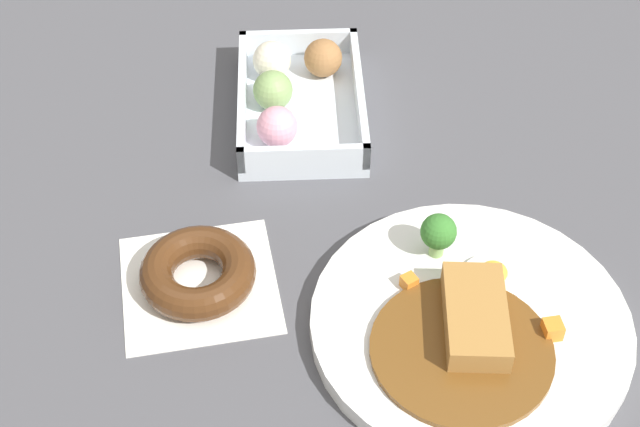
# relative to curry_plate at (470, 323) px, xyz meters

# --- Properties ---
(ground_plane) EXTENTS (1.60, 1.60, 0.00)m
(ground_plane) POSITION_rel_curry_plate_xyz_m (-0.13, -0.07, -0.01)
(ground_plane) COLOR #4C4C51
(curry_plate) EXTENTS (0.29, 0.29, 0.07)m
(curry_plate) POSITION_rel_curry_plate_xyz_m (0.00, 0.00, 0.00)
(curry_plate) COLOR white
(curry_plate) RESTS_ON ground_plane
(donut_box) EXTENTS (0.21, 0.14, 0.06)m
(donut_box) POSITION_rel_curry_plate_xyz_m (-0.32, -0.15, 0.01)
(donut_box) COLOR silver
(donut_box) RESTS_ON ground_plane
(chocolate_ring_donut) EXTENTS (0.16, 0.16, 0.03)m
(chocolate_ring_donut) POSITION_rel_curry_plate_xyz_m (-0.07, -0.24, 0.00)
(chocolate_ring_donut) COLOR white
(chocolate_ring_donut) RESTS_ON ground_plane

